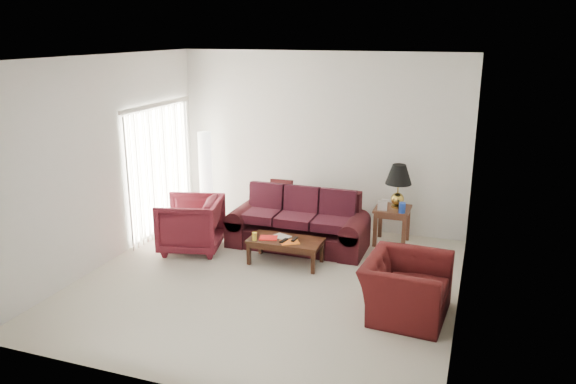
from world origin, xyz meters
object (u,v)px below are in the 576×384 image
(sofa, at_px, (298,220))
(armchair_right, at_px, (406,287))
(coffee_table, at_px, (286,251))
(floor_lamp, at_px, (206,177))
(armchair_left, at_px, (191,224))
(end_table, at_px, (392,226))

(sofa, distance_m, armchair_right, 2.55)
(coffee_table, bearing_deg, floor_lamp, 165.65)
(armchair_right, bearing_deg, coffee_table, 66.52)
(armchair_left, bearing_deg, sofa, 99.64)
(end_table, relative_size, armchair_left, 0.65)
(end_table, height_order, floor_lamp, floor_lamp)
(sofa, bearing_deg, floor_lamp, 160.65)
(armchair_right, relative_size, coffee_table, 1.01)
(coffee_table, bearing_deg, sofa, 112.91)
(floor_lamp, height_order, armchair_left, floor_lamp)
(armchair_right, xyz_separation_m, coffee_table, (-1.88, 0.98, -0.17))
(floor_lamp, relative_size, coffee_table, 1.54)
(sofa, xyz_separation_m, end_table, (1.38, 0.65, -0.14))
(armchair_right, bearing_deg, sofa, 53.19)
(floor_lamp, height_order, coffee_table, floor_lamp)
(sofa, distance_m, coffee_table, 0.73)
(sofa, relative_size, coffee_table, 2.01)
(sofa, bearing_deg, armchair_left, -157.64)
(armchair_left, bearing_deg, coffee_table, 75.34)
(floor_lamp, xyz_separation_m, armchair_right, (3.84, -2.28, -0.47))
(armchair_left, relative_size, coffee_table, 0.86)
(floor_lamp, bearing_deg, armchair_right, -30.66)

